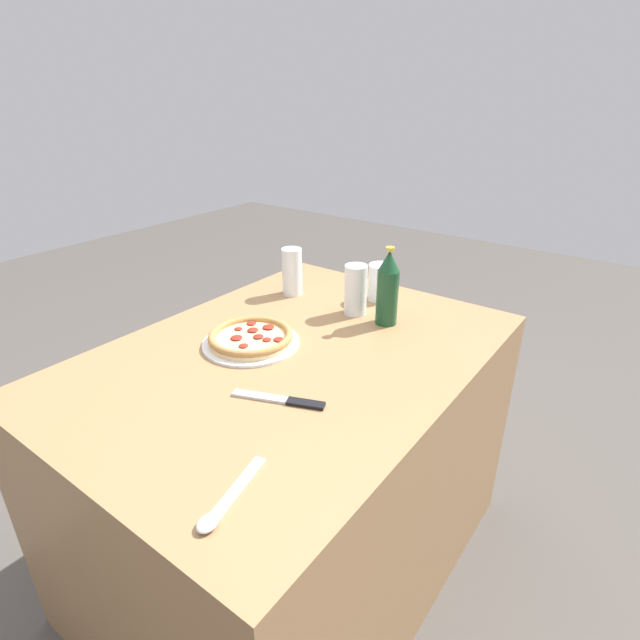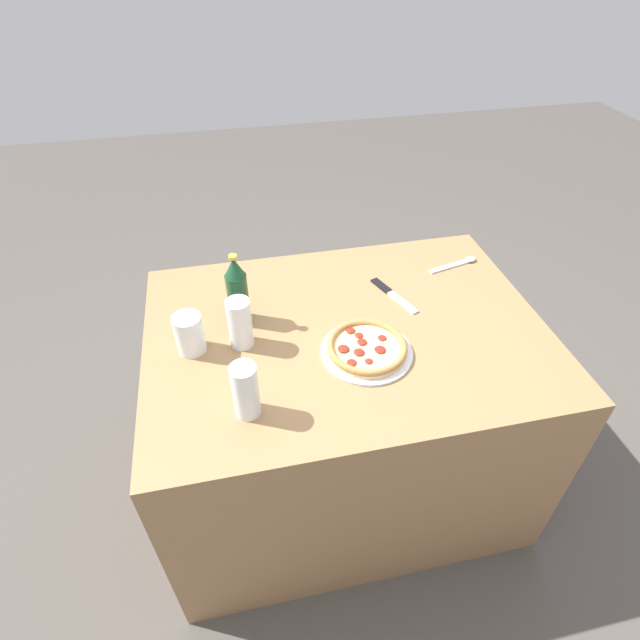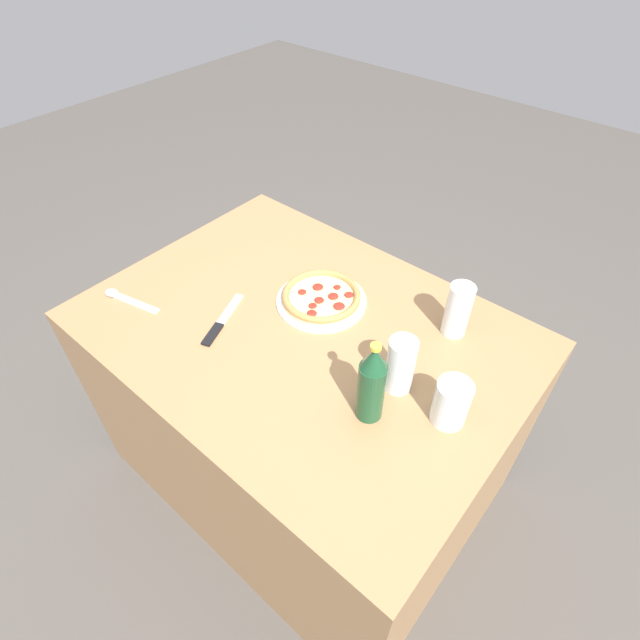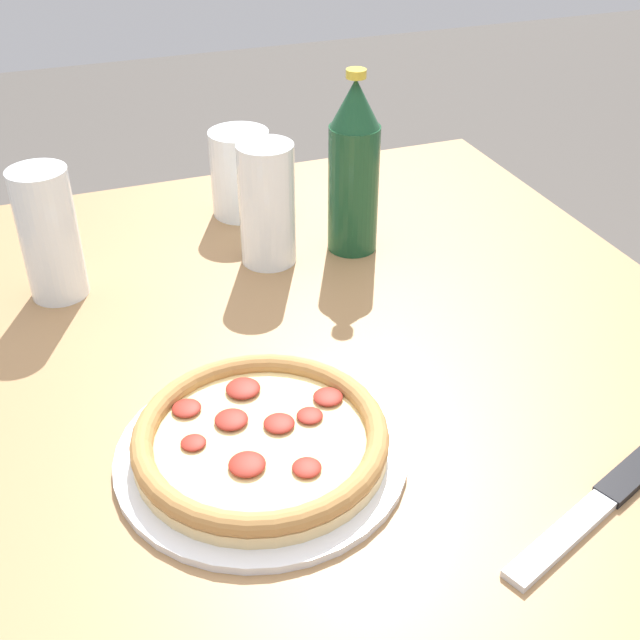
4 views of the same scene
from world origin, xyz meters
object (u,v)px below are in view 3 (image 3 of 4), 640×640
glass_cola (457,312)px  pizza_veggie (321,298)px  glass_iced_tea (451,404)px  spoon (123,298)px  knife (222,321)px  glass_mango_juice (400,366)px  beer_bottle (372,383)px

glass_cola → pizza_veggie: bearing=-157.9°
glass_iced_tea → spoon: glass_iced_tea is taller
pizza_veggie → glass_iced_tea: size_ratio=2.20×
glass_cola → spoon: 0.95m
pizza_veggie → spoon: bearing=-140.9°
knife → glass_mango_juice: bearing=15.0°
glass_cola → beer_bottle: bearing=-92.3°
glass_iced_tea → glass_cola: size_ratio=0.76×
glass_iced_tea → knife: 0.66m
pizza_veggie → knife: size_ratio=1.27×
glass_iced_tea → beer_bottle: (-0.15, -0.11, 0.06)m
glass_mango_juice → knife: size_ratio=0.74×
glass_iced_tea → knife: glass_iced_tea is taller
glass_cola → knife: bearing=-142.6°
glass_mango_juice → beer_bottle: 0.12m
beer_bottle → pizza_veggie: bearing=146.2°
pizza_veggie → glass_iced_tea: bearing=-13.8°
glass_cola → beer_bottle: 0.37m
beer_bottle → spoon: size_ratio=1.20×
pizza_veggie → knife: bearing=-122.7°
knife → pizza_veggie: bearing=57.3°
pizza_veggie → glass_iced_tea: glass_iced_tea is taller
pizza_veggie → spoon: pizza_veggie is taller
pizza_veggie → glass_cola: size_ratio=1.67×
glass_iced_tea → spoon: size_ratio=0.62×
pizza_veggie → knife: pizza_veggie is taller
glass_cola → knife: size_ratio=0.76×
beer_bottle → glass_iced_tea: bearing=35.7°
pizza_veggie → glass_mango_juice: (0.34, -0.11, 0.05)m
pizza_veggie → glass_mango_juice: size_ratio=1.70×
pizza_veggie → beer_bottle: beer_bottle is taller
glass_mango_juice → pizza_veggie: bearing=161.8°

